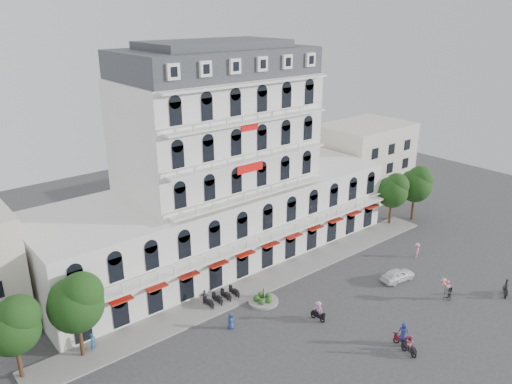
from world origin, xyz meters
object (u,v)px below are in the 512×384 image
object	(u,v)px
rider_center	(318,310)
balloon_vendor	(448,289)
rider_southwest	(410,345)
rider_northeast	(506,287)
parked_car	(398,275)
rider_east	(403,334)

from	to	relation	value
rider_center	balloon_vendor	size ratio (longest dim) A/B	0.87
rider_southwest	rider_northeast	size ratio (longest dim) A/B	0.96
parked_car	rider_southwest	distance (m)	13.06
rider_center	balloon_vendor	world-z (taller)	balloon_vendor
rider_northeast	balloon_vendor	world-z (taller)	balloon_vendor
rider_southwest	rider_east	bearing A→B (deg)	-24.55
parked_car	rider_northeast	world-z (taller)	rider_northeast
rider_southwest	rider_east	xyz separation A→B (m)	(0.68, 1.15, 0.20)
rider_southwest	balloon_vendor	size ratio (longest dim) A/B	0.82
parked_car	rider_east	world-z (taller)	rider_east
rider_east	rider_northeast	xyz separation A→B (m)	(15.56, -2.01, -0.18)
parked_car	rider_northeast	size ratio (longest dim) A/B	2.00
rider_east	balloon_vendor	size ratio (longest dim) A/B	0.96
balloon_vendor	rider_southwest	bearing A→B (deg)	-166.18
parked_car	rider_northeast	distance (m)	11.17
parked_car	rider_southwest	world-z (taller)	rider_southwest
rider_northeast	rider_center	bearing A→B (deg)	-58.22
balloon_vendor	rider_center	bearing A→B (deg)	155.10
rider_east	rider_center	distance (m)	8.29
rider_east	rider_center	bearing A→B (deg)	-2.11
rider_center	balloon_vendor	distance (m)	14.61
rider_southwest	rider_northeast	world-z (taller)	rider_northeast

